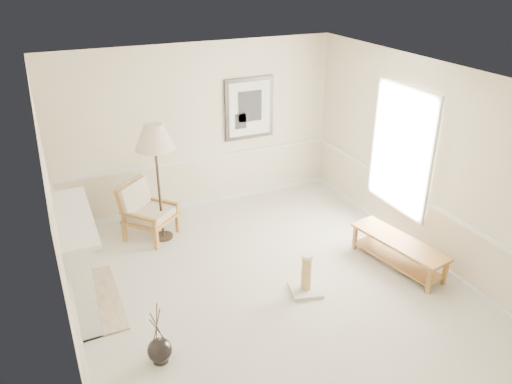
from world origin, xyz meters
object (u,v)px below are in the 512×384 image
(floor_vase, at_px, (160,351))
(scratching_post, at_px, (306,280))
(floor_lamp, at_px, (154,140))
(armchair, at_px, (144,208))
(bench, at_px, (398,249))

(floor_vase, height_order, scratching_post, floor_vase)
(floor_lamp, bearing_deg, armchair, 140.59)
(floor_vase, bearing_deg, armchair, 80.02)
(armchair, relative_size, scratching_post, 1.72)
(floor_vase, height_order, bench, floor_vase)
(armchair, bearing_deg, scratching_post, -97.39)
(bench, bearing_deg, armchair, 142.98)
(armchair, distance_m, scratching_post, 2.91)
(floor_vase, distance_m, scratching_post, 2.18)
(floor_vase, relative_size, bench, 0.52)
(floor_vase, relative_size, scratching_post, 1.40)
(floor_vase, height_order, floor_lamp, floor_lamp)
(armchair, xyz_separation_m, scratching_post, (1.63, -2.39, -0.31))
(bench, height_order, scratching_post, scratching_post)
(floor_vase, height_order, armchair, armchair)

